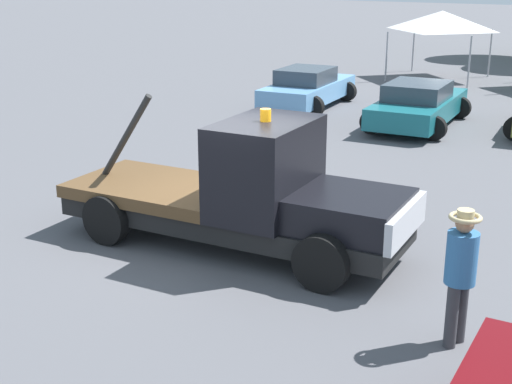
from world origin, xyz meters
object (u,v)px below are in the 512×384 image
object	(u,v)px
tow_truck	(250,196)
person_near_truck	(461,267)
parked_car_teal	(418,105)
parked_car_skyblue	(308,88)
canopy_tent_white	(442,21)

from	to	relation	value
tow_truck	person_near_truck	bearing A→B (deg)	-22.47
tow_truck	parked_car_teal	size ratio (longest dim) A/B	1.26
person_near_truck	parked_car_skyblue	distance (m)	15.90
parked_car_teal	canopy_tent_white	xyz separation A→B (m)	(-2.19, 9.35, 1.76)
parked_car_teal	canopy_tent_white	size ratio (longest dim) A/B	1.43
tow_truck	parked_car_skyblue	bearing A→B (deg)	109.60
parked_car_teal	tow_truck	bearing A→B (deg)	-179.83
parked_car_teal	canopy_tent_white	distance (m)	9.76
tow_truck	person_near_truck	world-z (taller)	tow_truck
parked_car_teal	parked_car_skyblue	bearing A→B (deg)	72.86
person_near_truck	canopy_tent_white	distance (m)	22.66
parked_car_teal	person_near_truck	bearing A→B (deg)	-162.90
tow_truck	parked_car_skyblue	xyz separation A→B (m)	(-4.84, 11.87, -0.31)
canopy_tent_white	tow_truck	bearing A→B (deg)	-82.00
tow_truck	canopy_tent_white	bearing A→B (deg)	95.42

